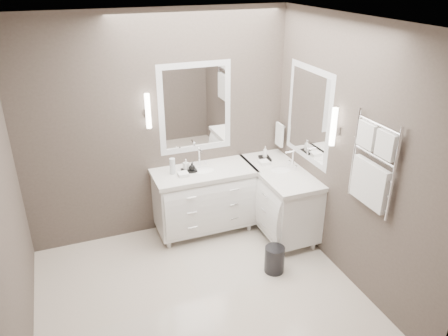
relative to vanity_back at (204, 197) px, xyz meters
name	(u,v)px	position (x,y,z in m)	size (l,w,h in m)	color
floor	(202,301)	(-0.45, -1.23, -0.49)	(3.20, 3.00, 0.01)	beige
ceiling	(194,23)	(-0.45, -1.23, 2.22)	(3.20, 3.00, 0.01)	white
wall_back	(159,128)	(-0.45, 0.28, 0.86)	(3.20, 0.01, 2.70)	#504640
wall_front	(277,289)	(-0.45, -2.73, 0.86)	(3.20, 0.01, 2.70)	#504640
wall_left	(0,217)	(-2.06, -1.23, 0.86)	(0.01, 3.00, 2.70)	#504640
wall_right	(350,156)	(1.15, -1.23, 0.86)	(0.01, 3.00, 2.70)	#504640
vanity_back	(204,197)	(0.00, 0.00, 0.00)	(1.24, 0.59, 0.97)	white
vanity_right	(279,196)	(0.88, -0.33, 0.00)	(0.59, 1.24, 0.97)	white
mirror_back	(195,108)	(0.00, 0.26, 1.06)	(0.90, 0.02, 1.10)	white
mirror_right	(309,114)	(1.14, -0.43, 1.06)	(0.02, 0.90, 1.10)	white
sconce_back	(148,112)	(-0.58, 0.20, 1.11)	(0.06, 0.06, 0.40)	white
sconce_right	(333,128)	(1.08, -1.01, 1.11)	(0.06, 0.06, 0.40)	white
towel_bar_corner	(280,134)	(1.09, 0.13, 0.63)	(0.03, 0.22, 0.30)	white
towel_ladder	(372,169)	(1.10, -1.63, 0.91)	(0.06, 0.58, 0.90)	white
waste_bin	(274,259)	(0.45, -1.06, -0.33)	(0.22, 0.22, 0.31)	black
amenity_tray_back	(189,170)	(-0.17, 0.03, 0.38)	(0.18, 0.13, 0.03)	black
amenity_tray_right	(265,158)	(0.83, 0.02, 0.38)	(0.13, 0.18, 0.03)	black
water_bottle	(172,166)	(-0.37, 0.04, 0.46)	(0.07, 0.07, 0.19)	silver
soap_bottle_a	(186,164)	(-0.20, 0.05, 0.46)	(0.06, 0.06, 0.13)	white
soap_bottle_b	(192,166)	(-0.14, 0.00, 0.44)	(0.08, 0.08, 0.10)	black
soap_bottle_c	(265,152)	(0.83, 0.02, 0.47)	(0.06, 0.06, 0.15)	white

